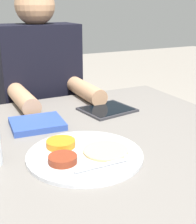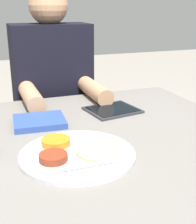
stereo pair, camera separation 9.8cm
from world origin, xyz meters
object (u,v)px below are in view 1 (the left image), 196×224
(red_notebook, at_px, (37,124))
(tablet_device, at_px, (107,109))
(person_diner, at_px, (43,123))
(thali_tray, at_px, (83,154))

(red_notebook, distance_m, tablet_device, 0.29)
(tablet_device, xyz_separation_m, person_diner, (-0.14, 0.40, -0.17))
(tablet_device, distance_m, person_diner, 0.46)
(thali_tray, xyz_separation_m, tablet_device, (0.24, 0.31, -0.00))
(thali_tray, xyz_separation_m, person_diner, (0.10, 0.71, -0.17))
(red_notebook, xyz_separation_m, person_diner, (0.14, 0.45, -0.17))
(person_diner, bearing_deg, red_notebook, -107.91)
(tablet_device, bearing_deg, red_notebook, -171.76)
(red_notebook, height_order, tablet_device, red_notebook)
(red_notebook, distance_m, person_diner, 0.50)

